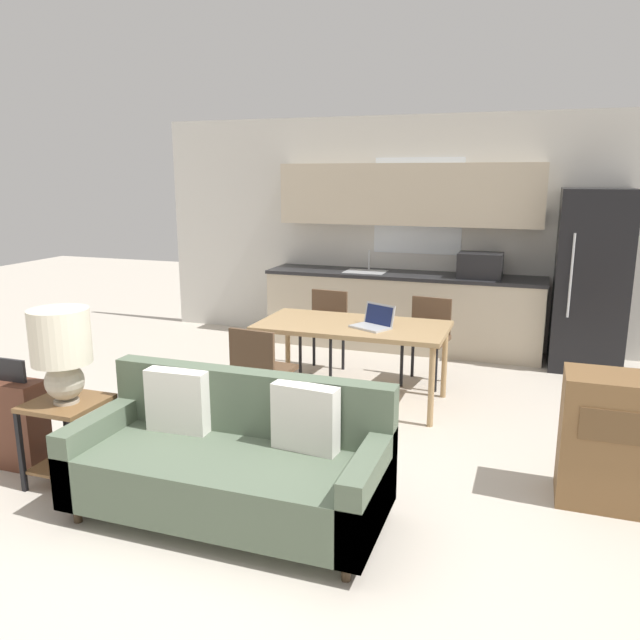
{
  "coord_description": "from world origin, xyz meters",
  "views": [
    {
      "loc": [
        1.46,
        -2.83,
        2.02
      ],
      "look_at": [
        -0.05,
        1.5,
        0.95
      ],
      "focal_mm": 35.0,
      "sensor_mm": 36.0,
      "label": 1
    }
  ],
  "objects_px": {
    "dining_table": "(353,330)",
    "refrigerator": "(591,280)",
    "couch": "(233,462)",
    "dining_chair_far_left": "(324,325)",
    "table_lamp": "(61,347)",
    "dining_chair_far_right": "(427,335)",
    "suitcase": "(17,423)",
    "dining_chair_near_left": "(261,368)",
    "side_table": "(69,428)",
    "credenza": "(638,443)",
    "laptop": "(374,322)"
  },
  "relations": [
    {
      "from": "side_table",
      "to": "dining_chair_far_right",
      "type": "distance_m",
      "value": 3.42
    },
    {
      "from": "refrigerator",
      "to": "laptop",
      "type": "height_order",
      "value": "refrigerator"
    },
    {
      "from": "table_lamp",
      "to": "suitcase",
      "type": "bearing_deg",
      "value": 169.98
    },
    {
      "from": "couch",
      "to": "dining_chair_far_right",
      "type": "xyz_separation_m",
      "value": [
        0.67,
        2.85,
        0.15
      ]
    },
    {
      "from": "credenza",
      "to": "couch",
      "type": "bearing_deg",
      "value": -158.85
    },
    {
      "from": "side_table",
      "to": "dining_chair_far_left",
      "type": "relative_size",
      "value": 0.69
    },
    {
      "from": "table_lamp",
      "to": "dining_chair_far_right",
      "type": "distance_m",
      "value": 3.46
    },
    {
      "from": "dining_table",
      "to": "couch",
      "type": "relative_size",
      "value": 0.9
    },
    {
      "from": "side_table",
      "to": "laptop",
      "type": "bearing_deg",
      "value": 52.91
    },
    {
      "from": "table_lamp",
      "to": "dining_chair_near_left",
      "type": "height_order",
      "value": "table_lamp"
    },
    {
      "from": "refrigerator",
      "to": "side_table",
      "type": "height_order",
      "value": "refrigerator"
    },
    {
      "from": "couch",
      "to": "dining_chair_far_left",
      "type": "distance_m",
      "value": 2.92
    },
    {
      "from": "dining_chair_far_left",
      "to": "laptop",
      "type": "distance_m",
      "value": 1.16
    },
    {
      "from": "dining_chair_near_left",
      "to": "couch",
      "type": "bearing_deg",
      "value": 113.0
    },
    {
      "from": "dining_table",
      "to": "dining_chair_far_right",
      "type": "height_order",
      "value": "dining_chair_far_right"
    },
    {
      "from": "dining_chair_far_right",
      "to": "dining_chair_near_left",
      "type": "bearing_deg",
      "value": -117.98
    },
    {
      "from": "dining_table",
      "to": "suitcase",
      "type": "relative_size",
      "value": 2.13
    },
    {
      "from": "side_table",
      "to": "dining_chair_far_left",
      "type": "bearing_deg",
      "value": 74.42
    },
    {
      "from": "dining_chair_far_left",
      "to": "refrigerator",
      "type": "bearing_deg",
      "value": 26.88
    },
    {
      "from": "dining_table",
      "to": "credenza",
      "type": "height_order",
      "value": "credenza"
    },
    {
      "from": "dining_table",
      "to": "refrigerator",
      "type": "bearing_deg",
      "value": 41.61
    },
    {
      "from": "dining_chair_far_right",
      "to": "suitcase",
      "type": "distance_m",
      "value": 3.68
    },
    {
      "from": "dining_chair_far_right",
      "to": "dining_chair_far_left",
      "type": "distance_m",
      "value": 1.08
    },
    {
      "from": "couch",
      "to": "dining_chair_near_left",
      "type": "height_order",
      "value": "dining_chair_near_left"
    },
    {
      "from": "refrigerator",
      "to": "side_table",
      "type": "distance_m",
      "value": 5.23
    },
    {
      "from": "couch",
      "to": "dining_chair_far_left",
      "type": "xyz_separation_m",
      "value": [
        -0.4,
        2.89,
        0.15
      ]
    },
    {
      "from": "table_lamp",
      "to": "suitcase",
      "type": "relative_size",
      "value": 0.79
    },
    {
      "from": "couch",
      "to": "dining_chair_near_left",
      "type": "xyz_separation_m",
      "value": [
        -0.42,
        1.31,
        0.15
      ]
    },
    {
      "from": "credenza",
      "to": "table_lamp",
      "type": "bearing_deg",
      "value": -165.31
    },
    {
      "from": "laptop",
      "to": "refrigerator",
      "type": "bearing_deg",
      "value": 72.36
    },
    {
      "from": "dining_chair_near_left",
      "to": "suitcase",
      "type": "height_order",
      "value": "dining_chair_near_left"
    },
    {
      "from": "dining_table",
      "to": "table_lamp",
      "type": "distance_m",
      "value": 2.52
    },
    {
      "from": "dining_chair_near_left",
      "to": "laptop",
      "type": "xyz_separation_m",
      "value": [
        0.76,
        0.74,
        0.28
      ]
    },
    {
      "from": "suitcase",
      "to": "dining_table",
      "type": "bearing_deg",
      "value": 47.66
    },
    {
      "from": "refrigerator",
      "to": "dining_table",
      "type": "bearing_deg",
      "value": -138.39
    },
    {
      "from": "dining_table",
      "to": "couch",
      "type": "xyz_separation_m",
      "value": [
        -0.13,
        -2.11,
        -0.33
      ]
    },
    {
      "from": "refrigerator",
      "to": "dining_chair_near_left",
      "type": "relative_size",
      "value": 2.25
    },
    {
      "from": "refrigerator",
      "to": "dining_chair_far_left",
      "type": "relative_size",
      "value": 2.25
    },
    {
      "from": "dining_chair_far_left",
      "to": "dining_chair_near_left",
      "type": "bearing_deg",
      "value": -85.57
    },
    {
      "from": "couch",
      "to": "laptop",
      "type": "distance_m",
      "value": 2.12
    },
    {
      "from": "table_lamp",
      "to": "dining_chair_far_right",
      "type": "xyz_separation_m",
      "value": [
        1.86,
        2.88,
        -0.46
      ]
    },
    {
      "from": "refrigerator",
      "to": "side_table",
      "type": "relative_size",
      "value": 3.27
    },
    {
      "from": "table_lamp",
      "to": "dining_chair_far_right",
      "type": "height_order",
      "value": "table_lamp"
    },
    {
      "from": "side_table",
      "to": "table_lamp",
      "type": "relative_size",
      "value": 0.93
    },
    {
      "from": "credenza",
      "to": "dining_chair_far_left",
      "type": "distance_m",
      "value": 3.37
    },
    {
      "from": "refrigerator",
      "to": "dining_table",
      "type": "height_order",
      "value": "refrigerator"
    },
    {
      "from": "side_table",
      "to": "suitcase",
      "type": "height_order",
      "value": "suitcase"
    },
    {
      "from": "side_table",
      "to": "table_lamp",
      "type": "bearing_deg",
      "value": -41.1
    },
    {
      "from": "couch",
      "to": "dining_chair_far_left",
      "type": "relative_size",
      "value": 2.23
    },
    {
      "from": "laptop",
      "to": "suitcase",
      "type": "height_order",
      "value": "laptop"
    }
  ]
}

